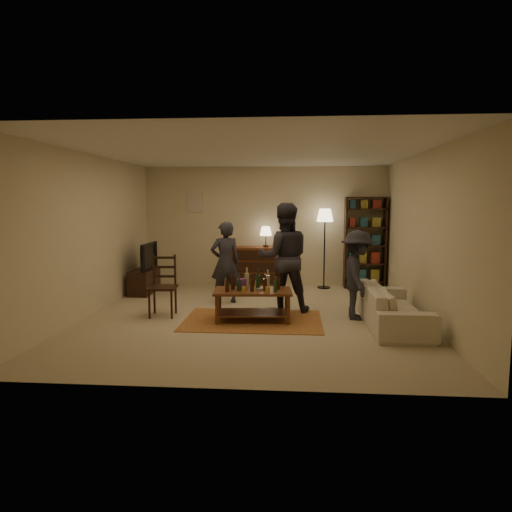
# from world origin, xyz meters

# --- Properties ---
(floor) EXTENTS (6.00, 6.00, 0.00)m
(floor) POSITION_xyz_m (0.00, 0.00, 0.00)
(floor) COLOR #C6B793
(floor) RESTS_ON ground
(room_shell) EXTENTS (6.00, 6.00, 6.00)m
(room_shell) POSITION_xyz_m (-0.65, 2.98, 1.81)
(room_shell) COLOR beige
(room_shell) RESTS_ON ground
(rug) EXTENTS (2.20, 1.50, 0.01)m
(rug) POSITION_xyz_m (0.02, -0.28, 0.01)
(rug) COLOR brown
(rug) RESTS_ON ground
(coffee_table) EXTENTS (1.28, 0.76, 0.84)m
(coffee_table) POSITION_xyz_m (0.02, -0.28, 0.43)
(coffee_table) COLOR brown
(coffee_table) RESTS_ON ground
(dining_chair) EXTENTS (0.48, 0.48, 1.04)m
(dining_chair) POSITION_xyz_m (-1.51, -0.03, 0.55)
(dining_chair) COLOR black
(dining_chair) RESTS_ON ground
(tv_stand) EXTENTS (0.40, 1.00, 1.06)m
(tv_stand) POSITION_xyz_m (-2.44, 1.80, 0.38)
(tv_stand) COLOR black
(tv_stand) RESTS_ON ground
(dresser) EXTENTS (1.00, 0.50, 1.36)m
(dresser) POSITION_xyz_m (-0.19, 2.71, 0.48)
(dresser) COLOR brown
(dresser) RESTS_ON ground
(bookshelf) EXTENTS (0.90, 0.34, 2.02)m
(bookshelf) POSITION_xyz_m (2.25, 2.78, 1.03)
(bookshelf) COLOR black
(bookshelf) RESTS_ON ground
(floor_lamp) EXTENTS (0.36, 0.36, 1.76)m
(floor_lamp) POSITION_xyz_m (1.35, 2.65, 1.49)
(floor_lamp) COLOR black
(floor_lamp) RESTS_ON ground
(sofa) EXTENTS (0.81, 2.08, 0.61)m
(sofa) POSITION_xyz_m (2.20, -0.40, 0.30)
(sofa) COLOR beige
(sofa) RESTS_ON ground
(person_left) EXTENTS (0.66, 0.56, 1.54)m
(person_left) POSITION_xyz_m (-0.61, 1.00, 0.77)
(person_left) COLOR #282931
(person_left) RESTS_ON ground
(person_right) EXTENTS (1.00, 0.82, 1.89)m
(person_right) POSITION_xyz_m (0.50, 0.40, 0.94)
(person_right) COLOR #2A2931
(person_right) RESTS_ON ground
(person_by_sofa) EXTENTS (0.56, 0.95, 1.45)m
(person_by_sofa) POSITION_xyz_m (1.70, -0.02, 0.73)
(person_by_sofa) COLOR #282830
(person_by_sofa) RESTS_ON ground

